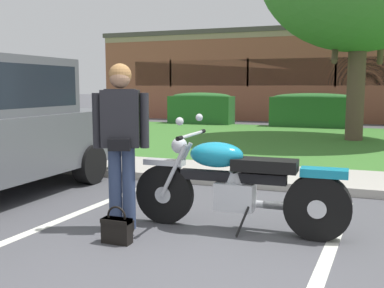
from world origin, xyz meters
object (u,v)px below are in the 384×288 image
Objects in this scene: hedge_left at (201,108)px; handbag at (117,228)px; hedge_center_left at (313,110)px; brick_building at (341,76)px; motorcycle at (246,185)px; rider_person at (121,134)px.

handbag is at bearing -73.84° from hedge_left.
hedge_center_left is at bearing 87.95° from handbag.
hedge_center_left is 0.14× the size of brick_building.
hedge_left is (-3.72, 12.82, 0.51)m from handbag.
handbag is 0.15× the size of hedge_left.
handbag is 12.84m from hedge_center_left.
motorcycle is 6.23× the size of handbag.
hedge_center_left is (0.63, 12.40, -0.34)m from rider_person.
rider_person is 19.25m from brick_building.
rider_person is (-1.22, -0.36, 0.51)m from motorcycle.
brick_building is at bearing 90.10° from motorcycle.
rider_person is 4.74× the size of handbag.
rider_person is 12.90m from hedge_left.
motorcycle reaches higher than handbag.
handbag is at bearing -92.05° from hedge_center_left.
rider_person is at bearing 112.39° from handbag.
brick_building is (1.02, 19.61, 1.83)m from handbag.
handbag is at bearing -67.61° from rider_person.
hedge_left is at bearing 106.16° from handbag.
hedge_center_left reaches higher than handbag.
motorcycle is 12.95m from hedge_left.
rider_person is 0.08× the size of brick_building.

